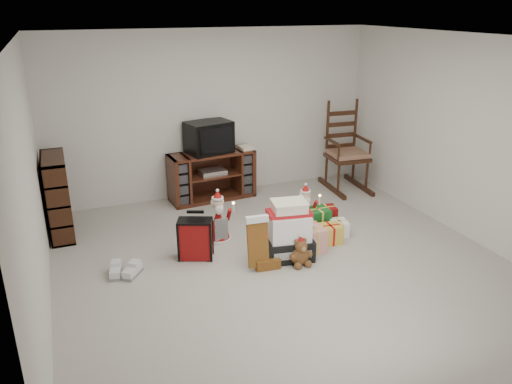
% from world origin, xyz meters
% --- Properties ---
extents(room, '(5.01, 5.01, 2.51)m').
position_xyz_m(room, '(0.00, 0.00, 1.25)').
color(room, '#B9B3AA').
rests_on(room, ground).
extents(tv_stand, '(1.32, 0.55, 0.73)m').
position_xyz_m(tv_stand, '(-0.13, 2.24, 0.37)').
color(tv_stand, '#471E14').
rests_on(tv_stand, floor).
extents(bookshelf, '(0.28, 0.85, 1.04)m').
position_xyz_m(bookshelf, '(-2.33, 1.77, 0.50)').
color(bookshelf, '#381C0F').
rests_on(bookshelf, floor).
extents(rocking_chair, '(0.66, 1.00, 1.45)m').
position_xyz_m(rocking_chair, '(2.00, 1.93, 0.50)').
color(rocking_chair, '#381C0F').
rests_on(rocking_chair, floor).
extents(gift_pile, '(0.61, 0.49, 0.70)m').
position_xyz_m(gift_pile, '(0.13, 0.07, 0.31)').
color(gift_pile, black).
rests_on(gift_pile, floor).
extents(red_suitcase, '(0.42, 0.33, 0.57)m').
position_xyz_m(red_suitcase, '(-0.89, 0.46, 0.25)').
color(red_suitcase, maroon).
rests_on(red_suitcase, floor).
extents(stocking, '(0.31, 0.15, 0.65)m').
position_xyz_m(stocking, '(-0.31, -0.04, 0.32)').
color(stocking, '#0C7012').
rests_on(stocking, floor).
extents(teddy_bear, '(0.22, 0.19, 0.32)m').
position_xyz_m(teddy_bear, '(0.18, -0.13, 0.14)').
color(teddy_bear, brown).
rests_on(teddy_bear, floor).
extents(santa_figurine, '(0.31, 0.29, 0.63)m').
position_xyz_m(santa_figurine, '(0.67, 0.72, 0.24)').
color(santa_figurine, maroon).
rests_on(santa_figurine, floor).
extents(mrs_claus_figurine, '(0.33, 0.31, 0.68)m').
position_xyz_m(mrs_claus_figurine, '(-0.49, 0.82, 0.26)').
color(mrs_claus_figurine, maroon).
rests_on(mrs_claus_figurine, floor).
extents(sneaker_pair, '(0.41, 0.31, 0.10)m').
position_xyz_m(sneaker_pair, '(-1.73, 0.37, 0.05)').
color(sneaker_pair, silver).
rests_on(sneaker_pair, floor).
extents(gift_cluster, '(0.71, 1.00, 0.24)m').
position_xyz_m(gift_cluster, '(0.78, 0.43, 0.12)').
color(gift_cluster, '#B4141A').
rests_on(gift_cluster, floor).
extents(crt_television, '(0.72, 0.59, 0.47)m').
position_xyz_m(crt_television, '(-0.16, 2.25, 0.97)').
color(crt_television, black).
rests_on(crt_television, tv_stand).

